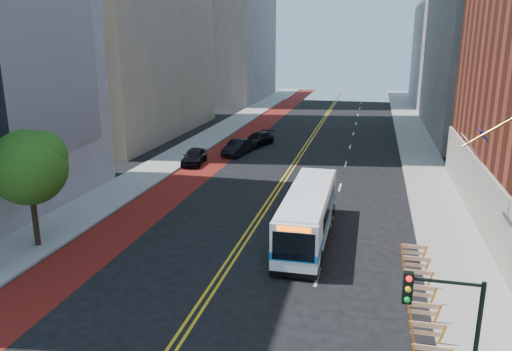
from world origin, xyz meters
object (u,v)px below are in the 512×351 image
object	(u,v)px
car_a	(194,156)
car_c	(258,139)
street_tree	(30,165)
car_b	(238,147)
transit_bus	(308,214)
traffic_signal	(445,325)

from	to	relation	value
car_a	car_c	distance (m)	10.43
street_tree	car_b	xyz separation A→B (m)	(4.92, 25.41, -4.13)
car_c	street_tree	bearing A→B (deg)	-83.26
transit_bus	traffic_signal	bearing A→B (deg)	-68.21
car_b	car_c	size ratio (longest dim) A/B	0.95
street_tree	car_c	xyz separation A→B (m)	(5.93, 30.21, -4.19)
car_a	car_c	xyz separation A→B (m)	(3.98, 9.64, -0.04)
car_c	transit_bus	bearing A→B (deg)	-52.72
street_tree	transit_bus	world-z (taller)	street_tree
street_tree	car_b	distance (m)	26.21
street_tree	car_b	world-z (taller)	street_tree
car_b	car_c	world-z (taller)	car_b
car_a	traffic_signal	bearing A→B (deg)	-63.49
car_b	car_a	bearing A→B (deg)	-113.22
street_tree	traffic_signal	world-z (taller)	street_tree
street_tree	traffic_signal	xyz separation A→B (m)	(20.66, -9.55, -1.19)
street_tree	transit_bus	bearing A→B (deg)	17.87
transit_bus	car_a	distance (m)	20.42
car_c	car_a	bearing A→B (deg)	-94.61
car_b	car_c	xyz separation A→B (m)	(1.01, 4.80, -0.06)
traffic_signal	transit_bus	size ratio (longest dim) A/B	0.46
street_tree	traffic_signal	distance (m)	22.79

